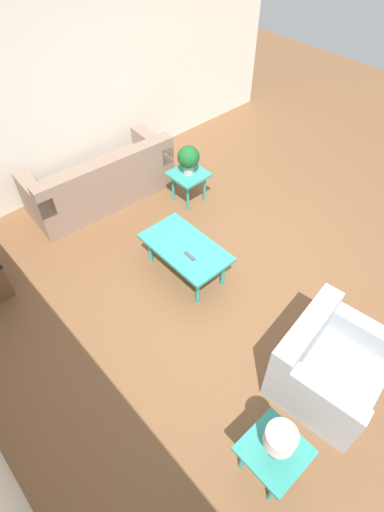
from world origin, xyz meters
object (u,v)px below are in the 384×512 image
object	(u,v)px
coffee_table	(185,249)
potted_plant	(189,158)
sofa	(102,182)
table_lamp	(280,440)
armchair	(327,366)
side_table_plant	(189,178)
side_table_lamp	(274,453)

from	to	relation	value
coffee_table	potted_plant	distance (m)	1.45
sofa	table_lamp	bearing A→B (deg)	79.08
armchair	side_table_plant	bearing A→B (deg)	64.75
sofa	coffee_table	distance (m)	1.88
armchair	side_table_lamp	size ratio (longest dim) A/B	2.27
potted_plant	side_table_lamp	bearing A→B (deg)	148.57
sofa	coffee_table	size ratio (longest dim) A/B	1.97
side_table_lamp	table_lamp	bearing A→B (deg)	-26.57
side_table_plant	table_lamp	distance (m)	3.73
potted_plant	sofa	bearing A→B (deg)	47.32
side_table_plant	side_table_lamp	xyz separation A→B (m)	(-3.17, 1.94, 0.00)
sofa	coffee_table	xyz separation A→B (m)	(-1.87, 0.06, 0.10)
sofa	table_lamp	xyz separation A→B (m)	(-4.01, 1.02, 0.39)
armchair	potted_plant	bearing A→B (deg)	64.75
side_table_lamp	side_table_plant	bearing A→B (deg)	-31.43
coffee_table	side_table_plant	distance (m)	1.41
side_table_plant	side_table_lamp	world-z (taller)	same
potted_plant	table_lamp	distance (m)	3.71
armchair	side_table_lamp	distance (m)	1.02
sofa	side_table_plant	bearing A→B (deg)	140.66
coffee_table	side_table_lamp	world-z (taller)	side_table_lamp
sofa	armchair	bearing A→B (deg)	93.06
potted_plant	table_lamp	size ratio (longest dim) A/B	1.20
sofa	armchair	size ratio (longest dim) A/B	1.93
coffee_table	side_table_lamp	distance (m)	2.35
side_table_lamp	table_lamp	xyz separation A→B (m)	(0.00, -0.00, 0.30)
coffee_table	side_table_plant	size ratio (longest dim) A/B	2.23
armchair	table_lamp	distance (m)	1.09
sofa	potted_plant	xyz separation A→B (m)	(-0.84, -0.92, 0.41)
side_table_plant	potted_plant	distance (m)	0.32
armchair	sofa	bearing A→B (deg)	81.78
sofa	potted_plant	size ratio (longest dim) A/B	5.08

